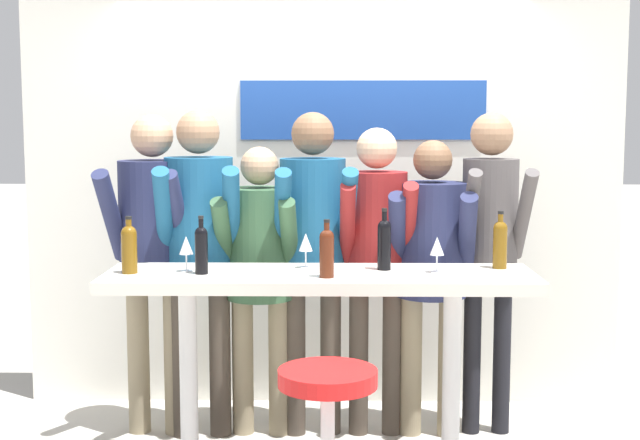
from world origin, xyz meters
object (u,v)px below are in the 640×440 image
person_far_right (490,233)px  wine_bottle_4 (500,242)px  person_center_left (260,259)px  wine_bottle_2 (384,242)px  person_left (200,236)px  wine_bottle_0 (327,251)px  wine_glass_0 (306,243)px  tasting_table (320,308)px  wine_glass_1 (437,247)px  person_center_right (376,246)px  wine_bottle_1 (129,247)px  person_far_left (154,239)px  wine_glass_2 (186,246)px  person_right (431,256)px  bar_stool (328,427)px  wine_bottle_3 (201,248)px  person_center (313,236)px

person_far_right → wine_bottle_4: 0.50m
person_center_left → wine_bottle_2: (0.66, -0.51, 0.17)m
person_left → wine_bottle_0: (0.71, -0.69, 0.02)m
person_center_left → wine_glass_0: person_center_left is taller
tasting_table → wine_glass_1: wine_glass_1 is taller
tasting_table → wine_bottle_4: (0.91, 0.14, 0.31)m
tasting_table → wine_glass_1: size_ratio=11.94×
person_center_right → wine_bottle_1: person_center_right is taller
wine_bottle_1 → wine_bottle_4: (1.84, 0.17, 0.00)m
person_far_left → wine_glass_2: bearing=-59.4°
wine_glass_1 → person_center_right: bearing=114.3°
wine_glass_0 → person_far_right: bearing=26.1°
tasting_table → wine_glass_0: size_ratio=11.94×
person_right → wine_glass_2: 1.40m
bar_stool → wine_bottle_3: wine_bottle_3 is taller
person_far_left → wine_bottle_3: bearing=-55.7°
person_right → wine_bottle_2: person_right is taller
tasting_table → person_center_right: person_center_right is taller
person_far_right → wine_bottle_0: person_far_right is taller
person_far_left → wine_glass_0: person_far_left is taller
person_center → wine_glass_0: bearing=-98.2°
person_far_left → wine_bottle_0: 1.22m
person_far_left → wine_glass_1: bearing=-16.4°
person_left → wine_glass_0: person_left is taller
wine_bottle_1 → wine_bottle_3: wine_bottle_3 is taller
wine_bottle_4 → wine_glass_0: size_ratio=1.65×
bar_stool → wine_bottle_2: wine_bottle_2 is taller
person_center → wine_bottle_4: 1.06m
wine_bottle_2 → wine_glass_0: bearing=172.5°
tasting_table → wine_bottle_4: 0.97m
tasting_table → wine_glass_0: bearing=118.0°
person_far_right → wine_bottle_2: person_far_right is taller
wine_bottle_1 → wine_bottle_2: 1.26m
person_center_right → person_far_right: person_far_right is taller
person_center_left → person_far_right: 1.30m
person_center_right → wine_glass_1: size_ratio=9.84×
wine_bottle_3 → person_far_right: bearing=24.2°
bar_stool → wine_bottle_1: 1.36m
person_right → wine_bottle_2: bearing=-114.4°
person_far_right → wine_glass_1: (-0.37, -0.63, 0.01)m
wine_bottle_3 → bar_stool: bearing=-46.8°
wine_bottle_4 → wine_glass_2: bearing=-175.7°
person_center_left → person_center: (0.30, 0.01, 0.13)m
wine_bottle_1 → wine_glass_2: 0.28m
tasting_table → person_far_right: person_far_right is taller
tasting_table → wine_bottle_2: (0.32, 0.09, 0.32)m
person_left → person_center_left: person_left is taller
wine_bottle_0 → wine_bottle_1: 0.97m
person_right → wine_bottle_3: (-1.19, -0.64, 0.14)m
person_left → wine_bottle_0: 0.99m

